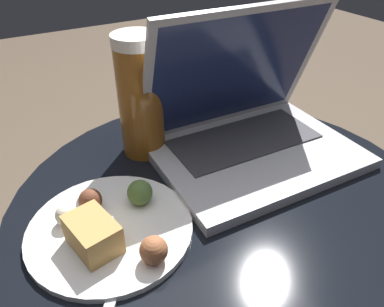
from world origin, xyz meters
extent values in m
cylinder|color=#515156|center=(0.00, 0.00, 0.27)|extent=(0.08, 0.08, 0.51)
cylinder|color=black|center=(0.00, 0.00, 0.54)|extent=(0.66, 0.66, 0.02)
cube|color=#B2B2B7|center=(0.11, 0.06, 0.56)|extent=(0.35, 0.26, 0.02)
cube|color=#333338|center=(0.11, 0.10, 0.57)|extent=(0.27, 0.13, 0.00)
cube|color=#B2B2B7|center=(0.11, 0.15, 0.68)|extent=(0.34, 0.10, 0.24)
cube|color=#19234C|center=(0.11, 0.14, 0.68)|extent=(0.32, 0.09, 0.21)
cylinder|color=brown|center=(-0.05, 0.19, 0.64)|extent=(0.08, 0.08, 0.19)
cylinder|color=white|center=(-0.05, 0.19, 0.75)|extent=(0.08, 0.08, 0.02)
cylinder|color=white|center=(-0.18, 0.02, 0.55)|extent=(0.23, 0.23, 0.01)
cube|color=tan|center=(-0.21, 0.00, 0.58)|extent=(0.06, 0.08, 0.04)
sphere|color=#4C6B33|center=(-0.12, 0.05, 0.58)|extent=(0.04, 0.04, 0.04)
sphere|color=brown|center=(-0.19, 0.07, 0.57)|extent=(0.03, 0.03, 0.03)
sphere|color=#9E5B38|center=(-0.15, -0.06, 0.57)|extent=(0.04, 0.04, 0.04)
sphere|color=beige|center=(-0.23, 0.06, 0.57)|extent=(0.03, 0.03, 0.03)
cube|color=#B2B2B7|center=(-0.20, -0.06, 0.55)|extent=(0.08, 0.10, 0.00)
cube|color=#B2B2B7|center=(-0.14, 0.01, 0.55)|extent=(0.05, 0.06, 0.00)
camera|label=1|loc=(-0.26, -0.35, 0.93)|focal=35.00mm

